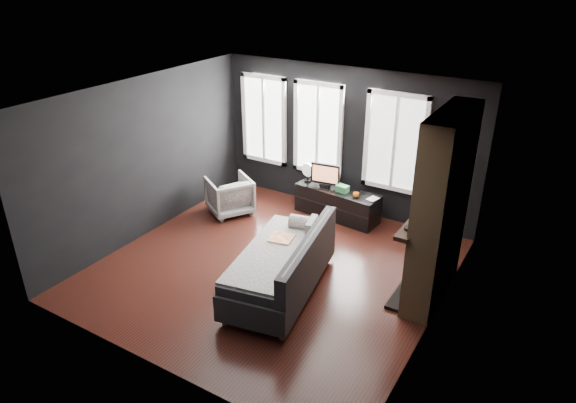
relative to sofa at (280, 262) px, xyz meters
The scene contains 18 objects.
floor 0.77m from the sofa, 133.80° to the left, with size 5.00×5.00×0.00m, color black.
ceiling 2.31m from the sofa, 133.80° to the left, with size 5.00×5.00×0.00m, color white.
wall_back 3.09m from the sofa, 98.09° to the left, with size 5.00×0.02×2.70m, color black.
wall_left 3.08m from the sofa, behind, with size 0.02×5.00×2.70m, color black.
wall_right 2.30m from the sofa, 11.80° to the left, with size 0.02×5.00×2.70m, color black.
windows 3.57m from the sofa, 106.67° to the left, with size 4.00×0.16×1.76m, color white, non-canonical shape.
fireplace 2.32m from the sofa, 28.80° to the left, with size 0.70×1.62×2.70m, color #93724C, non-canonical shape.
sofa is the anchor object (origin of this frame).
stripe_pillow 0.73m from the sofa, 80.12° to the left, with size 0.09×0.39×0.39m, color gray.
armchair 2.72m from the sofa, 142.43° to the left, with size 0.75×0.70×0.77m, color white.
media_console 2.57m from the sofa, 97.64° to the left, with size 1.59×0.50×0.55m, color black, non-canonical shape.
monitor 2.64m from the sofa, 103.40° to the left, with size 0.57×0.12×0.50m, color black, non-canonical shape.
desk_fan 2.80m from the sofa, 111.13° to the left, with size 0.26×0.26×0.37m, color gray, non-canonical shape.
mug 2.42m from the sofa, 88.23° to the left, with size 0.11×0.09×0.11m, color orange.
book 2.52m from the sofa, 83.30° to the left, with size 0.16×0.02×0.22m, color #C4B399.
storage_box 2.52m from the sofa, 95.37° to the left, with size 0.22×0.14×0.12m, color #337F48.
mantel_vase 2.36m from the sofa, 42.29° to the left, with size 0.18×0.19×0.18m, color gold.
mantel_clock 1.87m from the sofa, 16.54° to the left, with size 0.12×0.12×0.04m, color black.
Camera 1 is at (3.71, -5.69, 4.38)m, focal length 32.00 mm.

